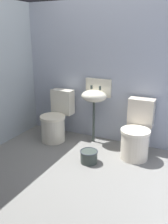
{
  "coord_description": "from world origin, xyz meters",
  "views": [
    {
      "loc": [
        1.27,
        -2.36,
        1.65
      ],
      "look_at": [
        0.0,
        0.27,
        0.7
      ],
      "focal_mm": 38.72,
      "sensor_mm": 36.0,
      "label": 1
    }
  ],
  "objects_px": {
    "toilet_left": "(56,120)",
    "sink": "(95,95)",
    "toilet_right": "(137,134)",
    "bucket": "(89,156)"
  },
  "relations": [
    {
      "from": "toilet_left",
      "to": "sink",
      "type": "distance_m",
      "value": 0.76
    },
    {
      "from": "toilet_left",
      "to": "toilet_right",
      "type": "xyz_separation_m",
      "value": [
        1.32,
        -0.0,
        0.0
      ]
    },
    {
      "from": "sink",
      "to": "bucket",
      "type": "xyz_separation_m",
      "value": [
        0.21,
        -0.66,
        -0.66
      ]
    },
    {
      "from": "toilet_right",
      "to": "bucket",
      "type": "distance_m",
      "value": 0.73
    },
    {
      "from": "toilet_left",
      "to": "toilet_right",
      "type": "height_order",
      "value": "same"
    },
    {
      "from": "toilet_left",
      "to": "toilet_right",
      "type": "relative_size",
      "value": 1.0
    },
    {
      "from": "toilet_right",
      "to": "toilet_left",
      "type": "bearing_deg",
      "value": -1.22
    },
    {
      "from": "toilet_right",
      "to": "sink",
      "type": "bearing_deg",
      "value": -15.85
    },
    {
      "from": "toilet_left",
      "to": "toilet_right",
      "type": "distance_m",
      "value": 1.32
    },
    {
      "from": "toilet_left",
      "to": "bucket",
      "type": "bearing_deg",
      "value": 152.17
    }
  ]
}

